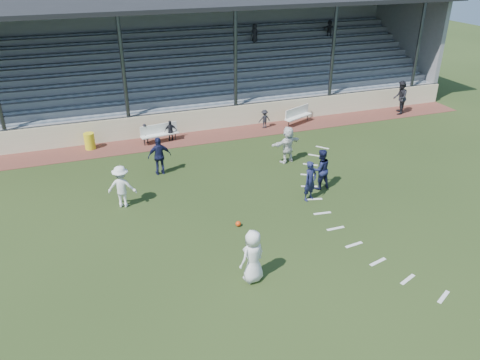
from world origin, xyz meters
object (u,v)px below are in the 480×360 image
(bench_left, at_px, (159,132))
(official, at_px, (400,98))
(trash_bin, at_px, (90,141))
(football, at_px, (238,224))
(player_white_lead, at_px, (253,256))
(player_navy_lead, at_px, (310,181))
(bench_right, at_px, (298,114))

(bench_left, bearing_deg, official, -9.88)
(trash_bin, distance_m, football, 10.56)
(bench_left, height_order, official, official)
(player_white_lead, distance_m, player_navy_lead, 5.69)
(player_navy_lead, bearing_deg, player_white_lead, -156.28)
(bench_left, distance_m, trash_bin, 3.54)
(bench_left, xyz_separation_m, trash_bin, (-3.53, 0.24, -0.15))
(bench_right, xyz_separation_m, official, (6.63, -0.50, 0.44))
(bench_left, distance_m, player_white_lead, 12.31)
(bench_right, bearing_deg, bench_left, 156.68)
(bench_left, bearing_deg, bench_right, -7.45)
(bench_right, xyz_separation_m, player_navy_lead, (-3.55, -8.43, 0.26))
(trash_bin, bearing_deg, bench_right, -0.41)
(football, bearing_deg, player_white_lead, -101.24)
(bench_right, relative_size, player_navy_lead, 1.18)
(player_white_lead, bearing_deg, trash_bin, -92.75)
(bench_left, height_order, player_white_lead, player_white_lead)
(football, bearing_deg, bench_left, 97.10)
(bench_left, xyz_separation_m, official, (14.75, -0.34, 0.44))
(trash_bin, bearing_deg, player_navy_lead, -46.46)
(bench_right, distance_m, official, 6.66)
(player_navy_lead, height_order, official, official)
(player_navy_lead, relative_size, official, 0.84)
(bench_right, bearing_deg, football, -151.00)
(player_navy_lead, bearing_deg, official, 16.61)
(player_white_lead, distance_m, official, 18.57)
(trash_bin, xyz_separation_m, football, (4.68, -9.47, -0.34))
(bench_left, bearing_deg, football, -91.45)
(bench_left, height_order, football, bench_left)
(bench_right, height_order, player_white_lead, player_white_lead)
(player_white_lead, relative_size, official, 0.88)
(official, bearing_deg, football, -21.58)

